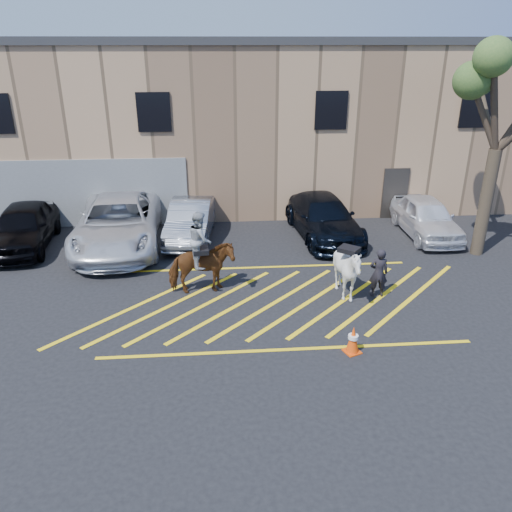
{
  "coord_description": "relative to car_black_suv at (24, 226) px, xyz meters",
  "views": [
    {
      "loc": [
        -1.64,
        -13.28,
        7.15
      ],
      "look_at": [
        -0.56,
        0.2,
        1.3
      ],
      "focal_mm": 35.0,
      "sensor_mm": 36.0,
      "label": 1
    }
  ],
  "objects": [
    {
      "name": "saddled_white",
      "position": [
        10.99,
        -4.95,
        0.07
      ],
      "size": [
        2.11,
        2.13,
        1.76
      ],
      "color": "silver",
      "rests_on": "ground"
    },
    {
      "name": "tree",
      "position": [
        16.59,
        -1.97,
        4.88
      ],
      "size": [
        3.99,
        4.37,
        7.31
      ],
      "color": "#4C3D2E",
      "rests_on": "ground"
    },
    {
      "name": "traffic_cone",
      "position": [
        10.45,
        -7.81,
        -0.45
      ],
      "size": [
        0.49,
        0.49,
        0.73
      ],
      "color": "#E04309",
      "rests_on": "ground"
    },
    {
      "name": "mounted_bay",
      "position": [
        6.67,
        -4.28,
        0.24
      ],
      "size": [
        2.06,
        1.11,
        2.61
      ],
      "color": "brown",
      "rests_on": "ground"
    },
    {
      "name": "car_white_pickup",
      "position": [
        3.49,
        -0.13,
        0.09
      ],
      "size": [
        3.36,
        6.63,
        1.8
      ],
      "primitive_type": "imported",
      "rotation": [
        0.0,
        0.0,
        0.06
      ],
      "color": "silver",
      "rests_on": "ground"
    },
    {
      "name": "ground",
      "position": [
        8.86,
        -4.79,
        -0.81
      ],
      "size": [
        90.0,
        90.0,
        0.0
      ],
      "primitive_type": "plane",
      "color": "black",
      "rests_on": "ground"
    },
    {
      "name": "car_silver_sedan",
      "position": [
        6.16,
        0.41,
        -0.07
      ],
      "size": [
        1.98,
        4.6,
        1.47
      ],
      "primitive_type": "imported",
      "rotation": [
        0.0,
        0.0,
        -0.1
      ],
      "color": "gray",
      "rests_on": "ground"
    },
    {
      "name": "car_black_suv",
      "position": [
        0.0,
        0.0,
        0.0
      ],
      "size": [
        2.29,
        4.9,
        1.62
      ],
      "primitive_type": "imported",
      "rotation": [
        0.0,
        0.0,
        0.08
      ],
      "color": "black",
      "rests_on": "ground"
    },
    {
      "name": "handler",
      "position": [
        11.96,
        -4.93,
        -0.04
      ],
      "size": [
        0.6,
        0.44,
        1.54
      ],
      "primitive_type": "imported",
      "rotation": [
        0.0,
        0.0,
        3.01
      ],
      "color": "black",
      "rests_on": "ground"
    },
    {
      "name": "car_white_suv",
      "position": [
        15.42,
        0.03,
        -0.06
      ],
      "size": [
        1.81,
        4.41,
        1.5
      ],
      "primitive_type": "imported",
      "rotation": [
        0.0,
        0.0,
        -0.01
      ],
      "color": "white",
      "rests_on": "ground"
    },
    {
      "name": "hatching_zone",
      "position": [
        8.86,
        -5.09,
        -0.81
      ],
      "size": [
        12.6,
        5.12,
        0.01
      ],
      "color": "yellow",
      "rests_on": "ground"
    },
    {
      "name": "warehouse",
      "position": [
        8.85,
        7.21,
        2.84
      ],
      "size": [
        32.42,
        10.2,
        7.3
      ],
      "color": "tan",
      "rests_on": "ground"
    },
    {
      "name": "car_blue_suv",
      "position": [
        11.35,
        0.26,
        -0.04
      ],
      "size": [
        2.68,
        5.48,
        1.54
      ],
      "primitive_type": "imported",
      "rotation": [
        0.0,
        0.0,
        0.1
      ],
      "color": "black",
      "rests_on": "ground"
    }
  ]
}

